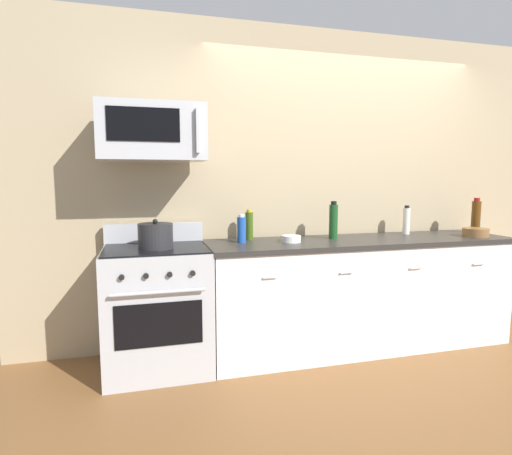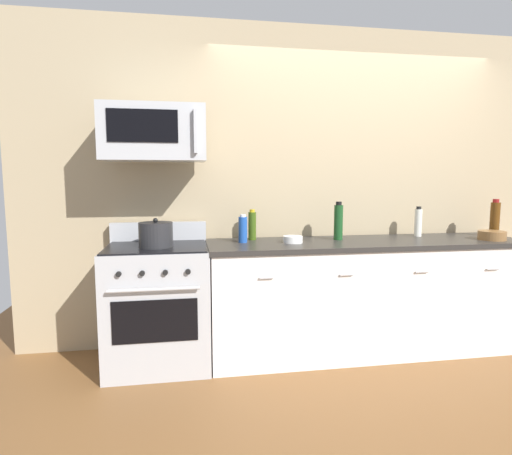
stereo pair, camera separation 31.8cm
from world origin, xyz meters
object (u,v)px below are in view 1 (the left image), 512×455
bottle_soda_blue (242,229)px  bottle_olive_oil (249,225)px  bottle_wine_amber (476,217)px  bowl_white_ceramic (291,239)px  microwave (152,132)px  bottle_wine_green (333,221)px  range_oven (157,307)px  stockpot (156,236)px  bottle_vinegar_white (406,221)px  bowl_wooden_salad (476,232)px

bottle_soda_blue → bottle_olive_oil: bearing=53.9°
bottle_wine_amber → bowl_white_ceramic: bearing=-177.9°
microwave → bowl_white_ceramic: (1.05, -0.06, -0.80)m
bottle_wine_green → bottle_wine_amber: bearing=-1.1°
range_oven → stockpot: (0.00, -0.05, 0.54)m
microwave → bottle_vinegar_white: (2.21, 0.12, -0.71)m
microwave → bottle_wine_green: 1.61m
bottle_wine_green → bowl_white_ceramic: bottle_wine_green is taller
bottle_wine_green → bottle_olive_oil: bottle_wine_green is taller
bottle_olive_oil → stockpot: (-0.76, -0.25, -0.03)m
bottle_soda_blue → bottle_olive_oil: (0.09, 0.13, 0.01)m
range_oven → stockpot: stockpot is taller
bottle_wine_amber → bottle_wine_green: bearing=178.9°
bowl_white_ceramic → stockpot: stockpot is taller
stockpot → bottle_soda_blue: bearing=10.4°
bottle_soda_blue → stockpot: size_ratio=0.90×
microwave → bottle_olive_oil: 1.05m
bowl_white_ceramic → bowl_wooden_salad: bearing=-4.1°
range_oven → bowl_wooden_salad: range_oven is taller
microwave → bottle_wine_amber: microwave is taller
microwave → bowl_white_ceramic: 1.32m
bottle_vinegar_white → bottle_olive_oil: 1.46m
bottle_vinegar_white → bottle_wine_amber: size_ratio=0.80×
stockpot → bowl_white_ceramic: bearing=2.3°
bottle_vinegar_white → bottle_wine_green: (-0.76, -0.08, 0.03)m
bottle_wine_amber → bowl_wooden_salad: (-0.17, -0.19, -0.12)m
range_oven → bowl_wooden_salad: 2.75m
bowl_white_ceramic → bottle_wine_amber: bearing=2.1°
bottle_olive_oil → bowl_wooden_salad: size_ratio=1.17×
bottle_soda_blue → bottle_olive_oil: bottle_olive_oil is taller
bottle_vinegar_white → bottle_olive_oil: (-1.46, 0.03, -0.00)m
bottle_wine_green → bottle_vinegar_white: bearing=6.1°
range_oven → bowl_wooden_salad: (2.70, -0.13, 0.49)m
bottle_vinegar_white → bowl_wooden_salad: bottle_vinegar_white is taller
bottle_wine_green → bottle_soda_blue: bearing=-178.8°
microwave → range_oven: bearing=-90.3°
bottle_wine_green → bottle_olive_oil: size_ratio=1.25×
bottle_soda_blue → bowl_white_ceramic: bearing=-11.5°
bottle_soda_blue → bowl_wooden_salad: size_ratio=1.04×
bottle_wine_green → bowl_white_ceramic: (-0.41, -0.10, -0.12)m
bottle_soda_blue → bottle_wine_amber: bottle_wine_amber is taller
bottle_soda_blue → bowl_white_ceramic: 0.40m
bowl_white_ceramic → stockpot: size_ratio=0.62×
bottle_olive_oil → bowl_wooden_salad: bearing=-9.5°
bottle_wine_green → microwave: bearing=-178.4°
bottle_wine_amber → stockpot: size_ratio=1.32×
bowl_wooden_salad → bottle_vinegar_white: bearing=149.0°
bottle_vinegar_white → bowl_wooden_salad: size_ratio=1.22×
bottle_wine_amber → bottle_olive_oil: bottle_wine_amber is taller
bottle_wine_amber → bottle_wine_green: (-1.42, 0.03, -0.01)m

